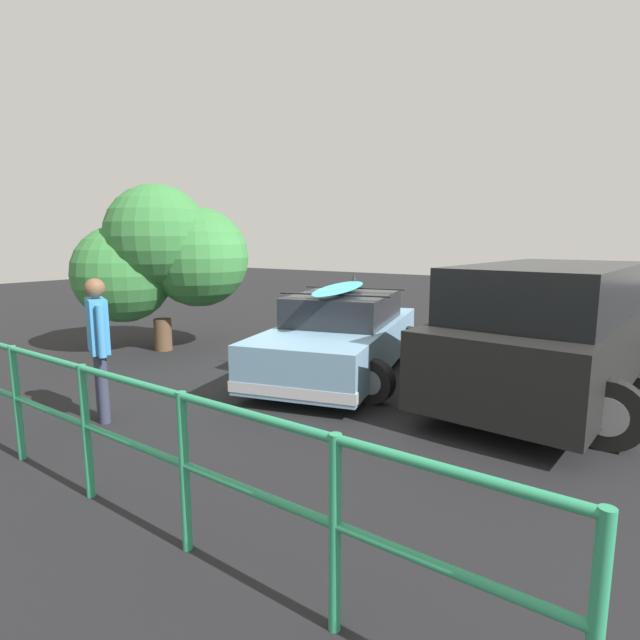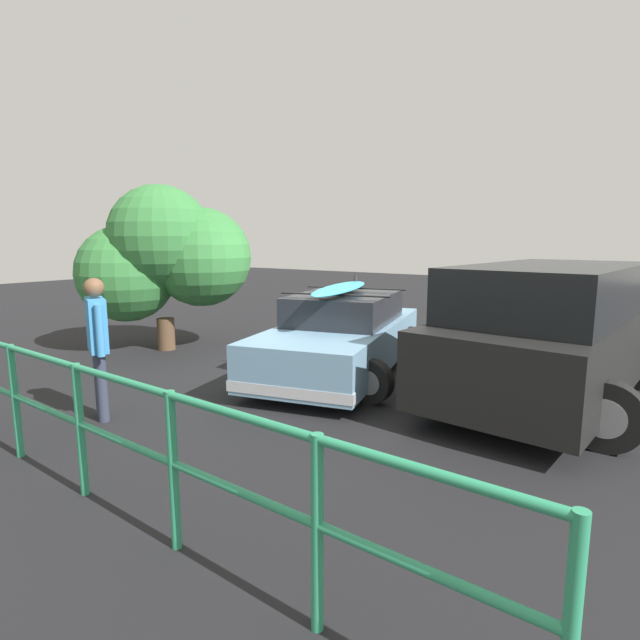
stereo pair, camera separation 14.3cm
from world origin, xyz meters
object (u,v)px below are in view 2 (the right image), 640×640
sedan_car (342,335)px  person_bystander (97,336)px  suv_car (550,331)px  bush_near_left (166,252)px

sedan_car → person_bystander: (1.20, 3.50, 0.41)m
suv_car → bush_near_left: size_ratio=1.54×
sedan_car → bush_near_left: bush_near_left is taller
person_bystander → bush_near_left: size_ratio=0.54×
suv_car → bush_near_left: (6.83, 0.89, 0.97)m
person_bystander → bush_near_left: (2.60, -3.04, 0.88)m
sedan_car → suv_car: size_ratio=0.94×
suv_car → person_bystander: suv_car is taller
suv_car → sedan_car: bearing=8.2°
bush_near_left → suv_car: bearing=-172.6°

